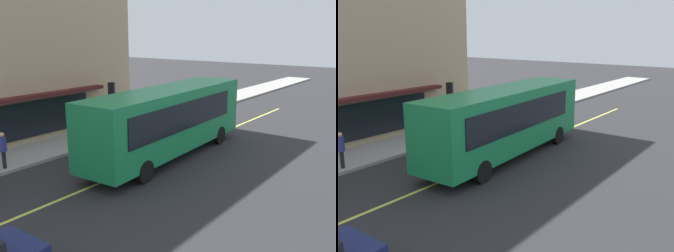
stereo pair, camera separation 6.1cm
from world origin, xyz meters
TOP-DOWN VIEW (x-y plane):
  - ground at (0.00, 0.00)m, footprint 120.00×120.00m
  - sidewalk at (0.00, 5.64)m, footprint 80.00×3.10m
  - lane_centre_stripe at (0.00, 0.00)m, footprint 36.00×0.16m
  - bus at (2.42, -0.17)m, footprint 11.25×3.10m
  - traffic_light at (3.23, 4.61)m, footprint 0.30×0.52m
  - pedestrian_mid_block at (-3.87, 4.52)m, footprint 0.34×0.34m

SIDE VIEW (x-z plane):
  - ground at x=0.00m, z-range 0.00..0.00m
  - lane_centre_stripe at x=0.00m, z-range 0.00..0.01m
  - sidewalk at x=0.00m, z-range 0.00..0.15m
  - pedestrian_mid_block at x=-3.87m, z-range 0.32..2.01m
  - bus at x=2.42m, z-range 0.24..3.74m
  - traffic_light at x=3.23m, z-range 0.93..4.13m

